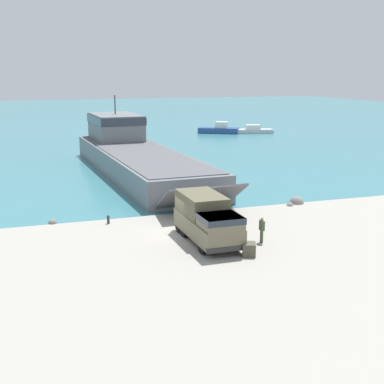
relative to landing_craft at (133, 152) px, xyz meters
The scene contains 13 objects.
ground_plane 25.20m from the landing_craft, 95.50° to the right, with size 240.00×240.00×0.00m, color #9E998E.
water_surface 70.24m from the landing_craft, 91.96° to the left, with size 240.00×180.00×0.01m, color teal.
landing_craft is the anchor object (origin of this frame).
military_truck 27.39m from the landing_craft, 92.39° to the right, with size 2.64×6.86×3.02m.
soldier_on_ramp 28.82m from the landing_craft, 85.62° to the right, with size 0.26×0.45×1.71m.
moored_boat_a 41.20m from the landing_craft, 46.49° to the left, with size 8.73×4.37×1.52m.
moored_boat_b 39.12m from the landing_craft, 54.03° to the left, with size 7.67×6.03×2.08m.
mooring_bollard 22.11m from the landing_craft, 107.49° to the right, with size 0.23×0.23×0.66m.
cargo_crate 30.83m from the landing_craft, 89.35° to the right, with size 0.79×0.95×0.79m, color #4C4738.
shoreline_rock_a 22.36m from the landing_craft, 118.29° to the right, with size 0.65×0.65×0.65m, color gray.
shoreline_rock_b 22.07m from the landing_craft, 64.57° to the right, with size 0.63×0.63×0.63m, color gray.
shoreline_rock_c 22.30m from the landing_craft, 63.85° to the right, with size 1.24×1.24×1.24m, color gray.
shoreline_rock_d 22.44m from the landing_craft, 66.76° to the right, with size 0.57×0.57×0.57m, color gray.
Camera 1 is at (-10.54, -34.21, 11.07)m, focal length 50.00 mm.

